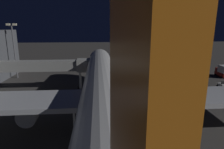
{
  "coord_description": "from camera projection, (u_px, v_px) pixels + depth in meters",
  "views": [
    {
      "loc": [
        0.66,
        39.2,
        15.51
      ],
      "look_at": [
        -3.0,
        -9.09,
        3.5
      ],
      "focal_mm": 31.12,
      "sensor_mm": 36.0,
      "label": 1
    }
  ],
  "objects": [
    {
      "name": "apron_floodlight_mast",
      "position": [
        14.0,
        47.0,
        57.96
      ],
      "size": [
        2.9,
        0.5,
        16.38
      ],
      "color": "#59595E",
      "rests_on": "ground_plane"
    },
    {
      "name": "traffic_cone_nose_starboard",
      "position": [
        93.0,
        77.0,
        59.97
      ],
      "size": [
        0.36,
        0.36,
        0.55
      ],
      "primitive_type": "cone",
      "color": "orange",
      "rests_on": "ground_plane"
    },
    {
      "name": "ground_crew_near_nose_gear",
      "position": [
        127.0,
        72.0,
        63.49
      ],
      "size": [
        0.4,
        0.4,
        1.8
      ],
      "color": "black",
      "rests_on": "ground_plane"
    },
    {
      "name": "baggage_tug_spare",
      "position": [
        222.0,
        85.0,
        49.83
      ],
      "size": [
        1.86,
        2.25,
        1.95
      ],
      "color": "silver",
      "rests_on": "ground_plane"
    },
    {
      "name": "jet_bridge",
      "position": [
        50.0,
        66.0,
        47.73
      ],
      "size": [
        23.27,
        3.4,
        7.65
      ],
      "color": "#9E9E99",
      "rests_on": "ground_plane"
    },
    {
      "name": "traffic_cone_nose_port",
      "position": [
        107.0,
        77.0,
        60.3
      ],
      "size": [
        0.36,
        0.36,
        0.55
      ],
      "primitive_type": "cone",
      "color": "orange",
      "rests_on": "ground_plane"
    },
    {
      "name": "airliner_at_gate",
      "position": [
        102.0,
        91.0,
        29.3
      ],
      "size": [
        56.11,
        63.27,
        20.91
      ],
      "color": "silver",
      "rests_on": "ground_plane"
    },
    {
      "name": "baggage_container_near_belt",
      "position": [
        158.0,
        74.0,
        61.41
      ],
      "size": [
        1.82,
        1.69,
        1.54
      ],
      "primitive_type": "cube",
      "color": "#B7BABF",
      "rests_on": "ground_plane"
    },
    {
      "name": "cargo_truck_aft",
      "position": [
        222.0,
        71.0,
        60.97
      ],
      "size": [
        2.36,
        4.86,
        3.7
      ],
      "color": "maroon",
      "rests_on": "ground_plane"
    },
    {
      "name": "ground_plane",
      "position": [
        101.0,
        101.0,
        41.72
      ],
      "size": [
        320.0,
        320.0,
        0.0
      ],
      "primitive_type": "plane",
      "color": "#383533"
    }
  ]
}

